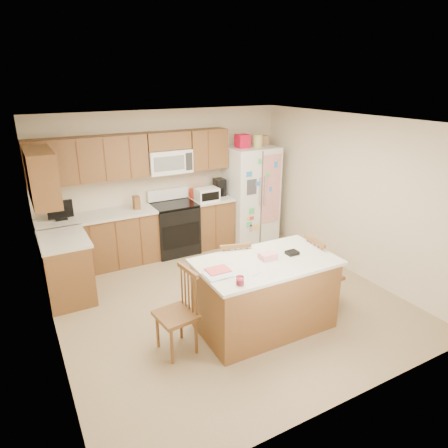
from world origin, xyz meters
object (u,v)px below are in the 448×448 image
island (265,294)px  windsor_chair_left (178,314)px  stove (174,227)px  refrigerator (251,193)px  windsor_chair_back (232,276)px  windsor_chair_right (321,274)px

island → windsor_chair_left: (-1.13, 0.09, 0.01)m
stove → refrigerator: 1.63m
windsor_chair_left → windsor_chair_back: bearing=26.8°
stove → windsor_chair_right: size_ratio=1.11×
windsor_chair_left → windsor_chair_back: (1.01, 0.51, -0.01)m
stove → windsor_chair_right: 2.89m
island → windsor_chair_left: 1.14m
windsor_chair_back → windsor_chair_right: 1.22m
stove → windsor_chair_right: bearing=-68.2°
windsor_chair_left → windsor_chair_back: size_ratio=1.01×
island → windsor_chair_right: 0.97m
refrigerator → windsor_chair_left: size_ratio=2.01×
windsor_chair_left → refrigerator: bearing=44.9°
windsor_chair_back → stove: bearing=89.6°
windsor_chair_left → windsor_chair_right: size_ratio=1.00×
island → windsor_chair_right: size_ratio=1.68×
island → windsor_chair_back: size_ratio=1.71×
refrigerator → windsor_chair_back: (-1.59, -2.08, -0.45)m
windsor_chair_back → windsor_chair_right: (1.09, -0.54, 0.01)m
windsor_chair_back → island: bearing=-78.3°
stove → refrigerator: size_ratio=0.55×
refrigerator → windsor_chair_back: bearing=-127.4°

